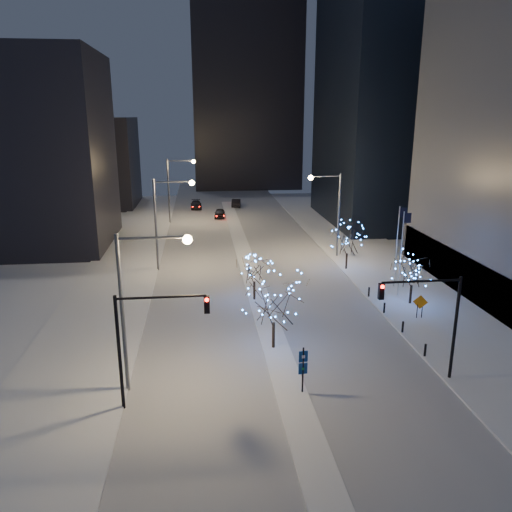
{
  "coord_description": "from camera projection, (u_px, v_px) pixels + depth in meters",
  "views": [
    {
      "loc": [
        -5.21,
        -26.29,
        16.53
      ],
      "look_at": [
        -0.63,
        13.98,
        5.0
      ],
      "focal_mm": 35.0,
      "sensor_mm": 36.0,
      "label": 1
    }
  ],
  "objects": [
    {
      "name": "holiday_tree_plaza_far",
      "position": [
        348.0,
        240.0,
        54.14
      ],
      "size": [
        4.79,
        4.79,
        5.1
      ],
      "color": "black",
      "rests_on": "east_sidewalk"
    },
    {
      "name": "flagpoles",
      "position": [
        400.0,
        244.0,
        46.84
      ],
      "size": [
        1.35,
        2.6,
        8.0
      ],
      "color": "silver",
      "rests_on": "east_sidewalk"
    },
    {
      "name": "ground",
      "position": [
        292.0,
        397.0,
        30.22
      ],
      "size": [
        160.0,
        160.0,
        0.0
      ],
      "primitive_type": "plane",
      "color": "silver",
      "rests_on": "ground"
    },
    {
      "name": "west_sidewalk",
      "position": [
        111.0,
        293.0,
        47.79
      ],
      "size": [
        8.0,
        90.0,
        0.15
      ],
      "primitive_type": "cube",
      "color": "silver",
      "rests_on": "ground"
    },
    {
      "name": "holiday_tree_median_near",
      "position": [
        274.0,
        300.0,
        35.43
      ],
      "size": [
        5.83,
        5.83,
        5.71
      ],
      "color": "black",
      "rests_on": "median"
    },
    {
      "name": "construction_sign",
      "position": [
        420.0,
        304.0,
        41.36
      ],
      "size": [
        1.17,
        0.42,
        2.01
      ],
      "rotation": [
        0.0,
        0.0,
        -0.32
      ],
      "color": "black",
      "rests_on": "east_sidewalk"
    },
    {
      "name": "street_lamp_w_mid",
      "position": [
        165.0,
        212.0,
        53.27
      ],
      "size": [
        4.4,
        0.56,
        10.0
      ],
      "color": "#595E66",
      "rests_on": "ground"
    },
    {
      "name": "car_mid",
      "position": [
        236.0,
        203.0,
        92.45
      ],
      "size": [
        2.08,
        4.63,
        1.47
      ],
      "primitive_type": "imported",
      "rotation": [
        0.0,
        0.0,
        3.02
      ],
      "color": "black",
      "rests_on": "ground"
    },
    {
      "name": "traffic_signal_east",
      "position": [
        433.0,
        312.0,
        30.84
      ],
      "size": [
        5.26,
        0.43,
        7.0
      ],
      "color": "black",
      "rests_on": "ground"
    },
    {
      "name": "street_lamp_w_far",
      "position": [
        175.0,
        182.0,
        77.16
      ],
      "size": [
        4.4,
        0.56,
        10.0
      ],
      "color": "#595E66",
      "rests_on": "ground"
    },
    {
      "name": "holiday_tree_plaza_near",
      "position": [
        413.0,
        271.0,
        44.1
      ],
      "size": [
        4.35,
        4.35,
        4.74
      ],
      "color": "black",
      "rests_on": "east_sidewalk"
    },
    {
      "name": "car_near",
      "position": [
        220.0,
        213.0,
        82.72
      ],
      "size": [
        2.02,
        4.31,
        1.43
      ],
      "primitive_type": "imported",
      "rotation": [
        0.0,
        0.0,
        -0.08
      ],
      "color": "black",
      "rests_on": "ground"
    },
    {
      "name": "holiday_tree_median_far",
      "position": [
        254.0,
        268.0,
        45.07
      ],
      "size": [
        4.41,
        4.41,
        4.6
      ],
      "color": "black",
      "rests_on": "median"
    },
    {
      "name": "filler_west_far",
      "position": [
        86.0,
        162.0,
        92.1
      ],
      "size": [
        18.0,
        16.0,
        16.0
      ],
      "primitive_type": "cube",
      "color": "black",
      "rests_on": "ground"
    },
    {
      "name": "wayfinding_sign",
      "position": [
        303.0,
        366.0,
        30.08
      ],
      "size": [
        0.56,
        0.14,
        3.12
      ],
      "rotation": [
        0.0,
        0.0,
        0.12
      ],
      "color": "black",
      "rests_on": "ground"
    },
    {
      "name": "street_lamp_east",
      "position": [
        332.0,
        204.0,
        58.22
      ],
      "size": [
        3.9,
        0.56,
        10.0
      ],
      "color": "#595E66",
      "rests_on": "ground"
    },
    {
      "name": "filler_west_near",
      "position": [
        15.0,
        152.0,
        62.12
      ],
      "size": [
        22.0,
        18.0,
        24.0
      ],
      "primitive_type": "cube",
      "color": "black",
      "rests_on": "ground"
    },
    {
      "name": "car_far",
      "position": [
        196.0,
        205.0,
        90.63
      ],
      "size": [
        2.02,
        4.79,
        1.38
      ],
      "primitive_type": "imported",
      "rotation": [
        0.0,
        0.0,
        0.02
      ],
      "color": "black",
      "rests_on": "ground"
    },
    {
      "name": "median",
      "position": [
        246.0,
        259.0,
        58.87
      ],
      "size": [
        2.0,
        80.0,
        0.15
      ],
      "primitive_type": "cube",
      "color": "silver",
      "rests_on": "ground"
    },
    {
      "name": "bollards",
      "position": [
        393.0,
        317.0,
        40.72
      ],
      "size": [
        0.16,
        12.16,
        0.9
      ],
      "color": "black",
      "rests_on": "east_sidewalk"
    },
    {
      "name": "road",
      "position": [
        242.0,
        249.0,
        63.66
      ],
      "size": [
        20.0,
        130.0,
        0.02
      ],
      "primitive_type": "cube",
      "color": "#A6AAB4",
      "rests_on": "ground"
    },
    {
      "name": "east_sidewalk",
      "position": [
        401.0,
        282.0,
        50.94
      ],
      "size": [
        10.0,
        90.0,
        0.15
      ],
      "primitive_type": "cube",
      "color": "silver",
      "rests_on": "ground"
    },
    {
      "name": "horizon_block",
      "position": [
        246.0,
        94.0,
        113.05
      ],
      "size": [
        24.0,
        14.0,
        42.0
      ],
      "primitive_type": "cube",
      "color": "black",
      "rests_on": "ground"
    },
    {
      "name": "street_lamp_w_near",
      "position": [
        139.0,
        291.0,
        29.38
      ],
      "size": [
        4.4,
        0.56,
        10.0
      ],
      "color": "#595E66",
      "rests_on": "ground"
    },
    {
      "name": "traffic_signal_west",
      "position": [
        146.0,
        332.0,
        27.99
      ],
      "size": [
        5.26,
        0.43,
        7.0
      ],
      "color": "black",
      "rests_on": "ground"
    }
  ]
}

